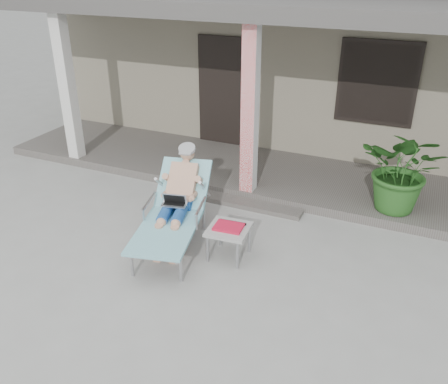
% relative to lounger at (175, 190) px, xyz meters
% --- Properties ---
extents(ground, '(60.00, 60.00, 0.00)m').
position_rel_lounger_xyz_m(ground, '(0.44, -0.54, -0.77)').
color(ground, '#9E9E99').
rests_on(ground, ground).
extents(house, '(10.40, 5.40, 3.30)m').
position_rel_lounger_xyz_m(house, '(0.44, 5.95, 0.90)').
color(house, gray).
rests_on(house, ground).
extents(porch_deck, '(10.00, 2.00, 0.15)m').
position_rel_lounger_xyz_m(porch_deck, '(0.44, 2.46, -0.70)').
color(porch_deck, '#605B56').
rests_on(porch_deck, ground).
extents(porch_overhang, '(10.00, 2.30, 2.85)m').
position_rel_lounger_xyz_m(porch_overhang, '(0.44, 2.40, 2.02)').
color(porch_overhang, silver).
rests_on(porch_overhang, porch_deck).
extents(porch_step, '(2.00, 0.30, 0.07)m').
position_rel_lounger_xyz_m(porch_step, '(0.44, 1.31, -0.73)').
color(porch_step, '#605B56').
rests_on(porch_step, ground).
extents(lounger, '(1.13, 1.99, 1.25)m').
position_rel_lounger_xyz_m(lounger, '(0.00, 0.00, 0.00)').
color(lounger, '#B7B7BC').
rests_on(lounger, ground).
extents(side_table, '(0.56, 0.56, 0.47)m').
position_rel_lounger_xyz_m(side_table, '(0.84, -0.11, -0.37)').
color(side_table, '#A5A5A0').
rests_on(side_table, ground).
extents(potted_palm, '(1.36, 1.24, 1.30)m').
position_rel_lounger_xyz_m(potted_palm, '(2.75, 1.86, 0.03)').
color(potted_palm, '#26591E').
rests_on(potted_palm, porch_deck).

